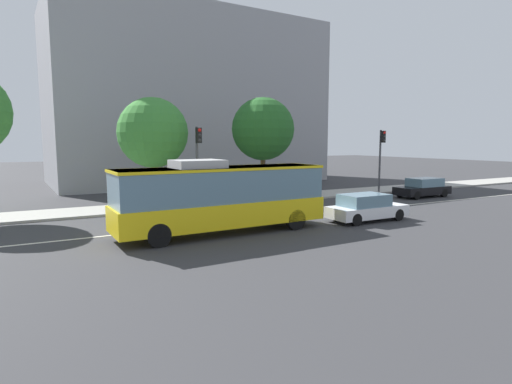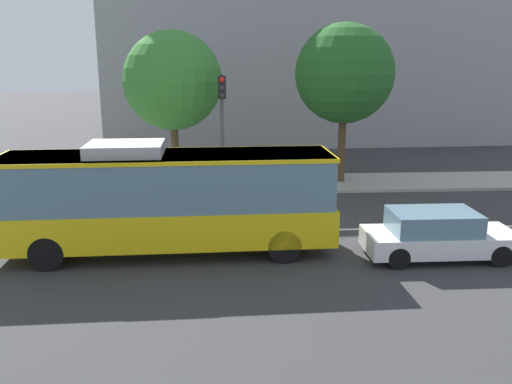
{
  "view_description": "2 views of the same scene",
  "coord_description": "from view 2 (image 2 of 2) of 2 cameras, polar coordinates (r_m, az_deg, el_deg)",
  "views": [
    {
      "loc": [
        -9.42,
        -19.62,
        4.29
      ],
      "look_at": [
        -0.29,
        -2.85,
        1.96
      ],
      "focal_mm": 29.36,
      "sensor_mm": 36.0,
      "label": 1
    },
    {
      "loc": [
        0.1,
        -18.03,
        5.93
      ],
      "look_at": [
        1.05,
        -2.37,
        2.01
      ],
      "focal_mm": 38.19,
      "sensor_mm": 36.0,
      "label": 2
    }
  ],
  "objects": [
    {
      "name": "lane_centre_line",
      "position": [
        18.98,
        -3.62,
        -4.19
      ],
      "size": [
        76.0,
        0.16,
        0.01
      ],
      "primitive_type": "cube",
      "color": "silver",
      "rests_on": "ground_plane"
    },
    {
      "name": "ground_plane",
      "position": [
        18.98,
        -3.62,
        -4.2
      ],
      "size": [
        160.0,
        160.0,
        0.0
      ],
      "primitive_type": "plane",
      "color": "#333335"
    },
    {
      "name": "street_tree_kerbside_right",
      "position": [
        25.85,
        -8.73,
        11.43
      ],
      "size": [
        4.56,
        4.56,
        7.12
      ],
      "color": "#4C3823",
      "rests_on": "ground_plane"
    },
    {
      "name": "traffic_light_near_corner",
      "position": [
        23.63,
        -3.59,
        8.26
      ],
      "size": [
        0.34,
        0.62,
        5.2
      ],
      "rotation": [
        0.0,
        0.0,
        -1.48
      ],
      "color": "#47474C",
      "rests_on": "ground_plane"
    },
    {
      "name": "transit_bus",
      "position": [
        16.68,
        -9.24,
        -0.45
      ],
      "size": [
        10.07,
        2.8,
        3.46
      ],
      "rotation": [
        0.0,
        0.0,
        0.03
      ],
      "color": "yellow",
      "rests_on": "ground_plane"
    },
    {
      "name": "sidewalk_kerb",
      "position": [
        25.68,
        -3.62,
        0.82
      ],
      "size": [
        80.0,
        3.53,
        0.14
      ],
      "primitive_type": "cube",
      "color": "#9E9B93",
      "rests_on": "ground_plane"
    },
    {
      "name": "office_block_background",
      "position": [
        42.35,
        4.71,
        17.48
      ],
      "size": [
        27.99,
        14.66,
        17.0
      ],
      "rotation": [
        0.0,
        0.0,
        0.04
      ],
      "color": "#939399",
      "rests_on": "ground_plane"
    },
    {
      "name": "sedan_white",
      "position": [
        17.26,
        18.47,
        -4.27
      ],
      "size": [
        4.5,
        1.83,
        1.46
      ],
      "rotation": [
        0.0,
        0.0,
        -0.0
      ],
      "color": "white",
      "rests_on": "ground_plane"
    },
    {
      "name": "street_tree_kerbside_left",
      "position": [
        25.68,
        9.25,
        12.13
      ],
      "size": [
        4.54,
        4.54,
        7.44
      ],
      "color": "#4C3823",
      "rests_on": "ground_plane"
    }
  ]
}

